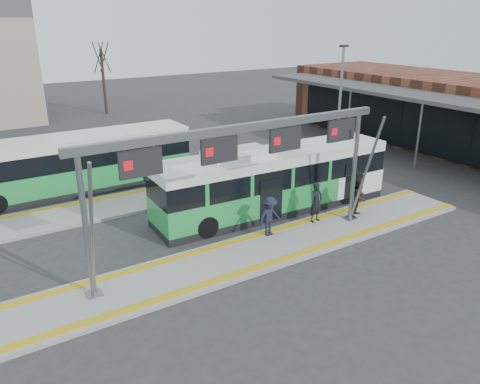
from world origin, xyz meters
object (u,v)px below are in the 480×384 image
object	(u,v)px
hero_bus	(273,181)
passenger_c	(270,216)
gantry	(247,151)
passenger_b	(359,197)
passenger_a	(316,202)

from	to	relation	value
hero_bus	passenger_c	world-z (taller)	hero_bus
gantry	hero_bus	distance (m)	5.52
gantry	passenger_c	world-z (taller)	gantry
hero_bus	passenger_b	xyz separation A→B (m)	(2.84, -2.97, -0.45)
passenger_a	passenger_c	bearing A→B (deg)	172.87
passenger_a	passenger_c	size ratio (longest dim) A/B	1.07
hero_bus	passenger_a	size ratio (longest dim) A/B	6.48
passenger_b	passenger_c	size ratio (longest dim) A/B	1.06
passenger_a	passenger_b	world-z (taller)	passenger_a
gantry	passenger_a	xyz separation A→B (m)	(4.27, 0.70, -3.21)
hero_bus	passenger_a	bearing A→B (deg)	-72.41
passenger_a	gantry	bearing A→B (deg)	-179.03
gantry	passenger_a	bearing A→B (deg)	9.25
gantry	passenger_b	distance (m)	7.21
hero_bus	passenger_a	world-z (taller)	hero_bus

